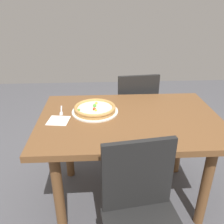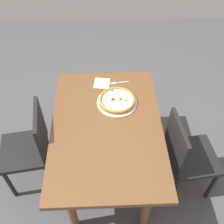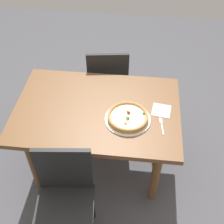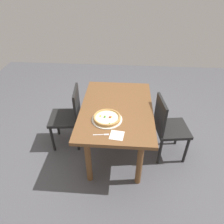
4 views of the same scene
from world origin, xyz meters
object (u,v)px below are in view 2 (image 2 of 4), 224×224
at_px(dining_table, 107,134).
at_px(chair_far, 31,146).
at_px(plate, 117,102).
at_px(chair_near, 186,155).
at_px(fork, 118,83).
at_px(napkin, 102,83).
at_px(pizza, 117,100).

relative_size(dining_table, chair_far, 1.46).
distance_m(chair_far, plate, 0.82).
bearing_deg(plate, chair_near, -124.55).
bearing_deg(fork, napkin, -6.75).
height_order(dining_table, chair_near, chair_near).
xyz_separation_m(dining_table, pizza, (0.25, -0.09, 0.14)).
bearing_deg(chair_near, dining_table, -107.57).
bearing_deg(fork, pizza, 77.22).
height_order(chair_far, fork, chair_far).
distance_m(chair_far, napkin, 0.83).
height_order(chair_near, plate, chair_near).
bearing_deg(fork, plate, 77.22).
bearing_deg(dining_table, chair_near, -101.75).
relative_size(pizza, napkin, 2.18).
bearing_deg(dining_table, plate, -20.98).
bearing_deg(napkin, chair_near, -132.98).
relative_size(chair_near, fork, 5.31).
bearing_deg(fork, dining_table, 69.36).
bearing_deg(napkin, chair_far, 128.49).
bearing_deg(pizza, chair_near, -124.56).
height_order(pizza, napkin, pizza).
xyz_separation_m(pizza, fork, (0.25, -0.02, -0.03)).
height_order(fork, napkin, fork).
relative_size(chair_far, plate, 2.57).
distance_m(fork, napkin, 0.15).
xyz_separation_m(chair_far, napkin, (0.49, -0.62, 0.26)).
bearing_deg(chair_far, pizza, -79.95).
bearing_deg(dining_table, pizza, -20.96).
bearing_deg(dining_table, fork, -13.45).
distance_m(chair_near, chair_far, 1.30).
bearing_deg(fork, chair_far, 25.55).
height_order(dining_table, napkin, napkin).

